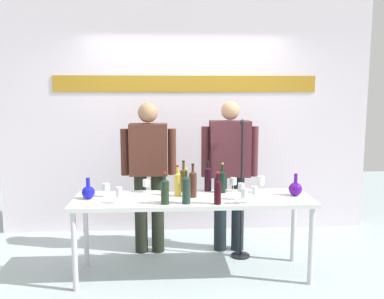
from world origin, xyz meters
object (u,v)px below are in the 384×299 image
Objects in this scene: wine_bottle_2 at (165,190)px; wine_glass_left_0 at (106,187)px; decanter_blue_right at (295,189)px; wine_bottle_0 at (186,189)px; wine_bottle_5 at (193,183)px; wine_glass_left_1 at (119,192)px; decanter_blue_left at (88,192)px; wine_glass_right_1 at (244,193)px; wine_glass_left_2 at (146,183)px; wine_bottle_3 at (218,191)px; wine_bottle_6 at (208,178)px; wine_bottle_7 at (178,183)px; wine_glass_right_4 at (241,188)px; display_table at (193,204)px; microphone_stand at (241,212)px; wine_glass_right_2 at (261,181)px; presenter_right at (230,166)px; wine_bottle_1 at (184,179)px; wine_glass_right_0 at (254,191)px; wine_bottle_4 at (222,181)px; wine_glass_right_3 at (233,182)px.

wine_bottle_2 is 0.64m from wine_glass_left_0.
wine_bottle_0 is (-1.08, -0.22, 0.07)m from decanter_blue_right.
wine_glass_left_1 is at bearing -163.98° from wine_bottle_5.
wine_glass_right_1 is (1.44, -0.28, 0.03)m from decanter_blue_left.
decanter_blue_right is at bearing -8.54° from wine_glass_left_2.
wine_bottle_5 reaches higher than wine_bottle_2.
decanter_blue_left is 2.00m from decanter_blue_right.
wine_bottle_3 is at bearing -4.39° from wine_glass_left_1.
wine_glass_left_1 is at bearing -31.29° from decanter_blue_left.
wine_bottle_0 reaches higher than wine_bottle_6.
wine_glass_left_0 is at bearing 179.46° from wine_bottle_7.
wine_bottle_6 is (0.24, 0.47, -0.00)m from wine_bottle_0.
wine_glass_right_4 is (0.28, -0.37, -0.02)m from wine_bottle_6.
display_table is 7.37× the size of wine_bottle_6.
wine_bottle_5 is 0.79m from microphone_stand.
wine_bottle_0 is 1.90× the size of wine_glass_right_2.
wine_glass_right_2 is at bearing 24.70° from wine_bottle_0.
display_table is at bearing -125.65° from presenter_right.
presenter_right is (0.45, 0.62, 0.25)m from display_table.
decanter_blue_left is 0.94m from wine_bottle_1.
decanter_blue_left is at bearing 166.48° from wine_bottle_0.
presenter_right is 12.73× the size of wine_glass_left_2.
wine_glass_right_1 is at bearing -15.14° from wine_glass_left_0.
decanter_blue_left is 0.36m from wine_glass_left_1.
wine_bottle_5 is (0.08, 0.23, -0.00)m from wine_bottle_0.
wine_glass_left_2 is 0.83× the size of wine_glass_right_0.
wine_glass_left_1 is at bearing -160.23° from wine_bottle_4.
wine_glass_right_1 is at bearing -44.26° from wine_bottle_1.
wine_glass_right_3 reaches higher than display_table.
wine_bottle_4 is at bearing 13.39° from wine_bottle_7.
decanter_blue_left is at bearing -175.57° from wine_glass_right_2.
wine_bottle_3 is 2.25× the size of wine_glass_left_2.
wine_bottle_2 is at bearing -17.37° from decanter_blue_left.
wine_bottle_1 is 0.18m from wine_bottle_7.
decanter_blue_left is at bearing 162.63° from wine_bottle_2.
wine_glass_right_3 is (0.50, 0.43, -0.04)m from wine_bottle_0.
wine_bottle_0 is 0.66m from wine_glass_right_3.
wine_glass_left_0 is 1.32m from wine_glass_right_1.
wine_bottle_3 is 0.24m from wine_glass_right_1.
wine_bottle_2 is (0.73, -0.23, 0.06)m from decanter_blue_left.
wine_bottle_1 reaches higher than wine_glass_right_4.
wine_bottle_5 is 2.05× the size of wine_glass_right_0.
wine_bottle_1 reaches higher than wine_glass_right_0.
wine_bottle_2 is 1.85× the size of wine_glass_right_0.
display_table is 1.35× the size of presenter_right.
presenter_right reaches higher than wine_glass_right_4.
wine_glass_right_1 is at bearing -153.41° from decanter_blue_right.
wine_bottle_6 is at bearing 10.25° from wine_glass_left_0.
wine_bottle_5 is 2.31× the size of wine_glass_right_3.
decanter_blue_left is 1.63m from microphone_stand.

